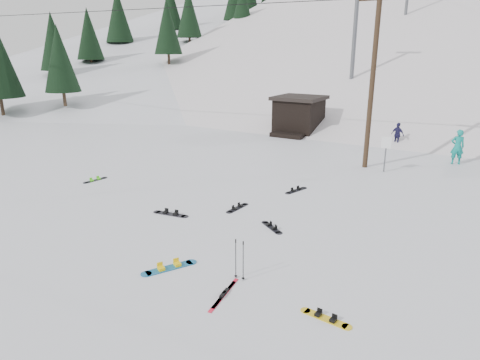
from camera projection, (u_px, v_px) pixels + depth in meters
The scene contains 20 objects.
ground at pixel (164, 265), 12.62m from camera, with size 200.00×200.00×0.00m, color silver.
ski_slope at pixel (424, 181), 61.04m from camera, with size 60.00×75.00×45.00m, color silver.
ridge_left at pixel (193, 153), 72.92m from camera, with size 34.00×85.00×38.00m, color silver.
treeline_left at pixel (168, 92), 62.14m from camera, with size 20.00×64.00×10.00m, color black, non-canonical shape.
treeline_crest at pixel (459, 81), 82.77m from camera, with size 50.00×6.00×10.00m, color black, non-canonical shape.
utility_pole at pixel (373, 78), 21.66m from camera, with size 2.00×0.26×9.00m.
trail_sign at pixel (386, 148), 21.78m from camera, with size 0.50×0.09×1.85m.
lift_hut at pixel (299, 115), 31.78m from camera, with size 3.40×4.10×2.75m.
lift_tower_near at pixel (355, 27), 36.75m from camera, with size 2.20×0.36×8.00m.
hero_snowboard at pixel (169, 267), 12.44m from camera, with size 0.98×1.54×0.12m.
hero_skis at pixel (224, 294), 11.11m from camera, with size 0.36×1.70×0.09m.
ski_poles at pixel (239, 259), 11.71m from camera, with size 0.32×0.09×1.18m.
board_scatter_a at pixel (171, 214), 16.47m from camera, with size 1.51×0.47×0.11m.
board_scatter_b at pixel (237, 208), 17.10m from camera, with size 0.33×1.35×0.09m.
board_scatter_c at pixel (95, 180), 20.70m from camera, with size 0.37×1.30×0.09m.
board_scatter_d at pixel (272, 227), 15.25m from camera, with size 1.12×0.83×0.09m.
board_scatter_e at pixel (326, 318), 10.13m from camera, with size 1.32×0.35×0.09m.
board_scatter_f at pixel (296, 190), 19.20m from camera, with size 0.57×1.33×0.10m.
skier_teal at pixel (457, 147), 23.38m from camera, with size 0.70×0.46×1.93m, color #0D877C.
skier_navy at pixel (398, 135), 27.61m from camera, with size 0.91×0.38×1.55m, color #201C47.
Camera 1 is at (7.81, -8.48, 6.15)m, focal length 32.00 mm.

